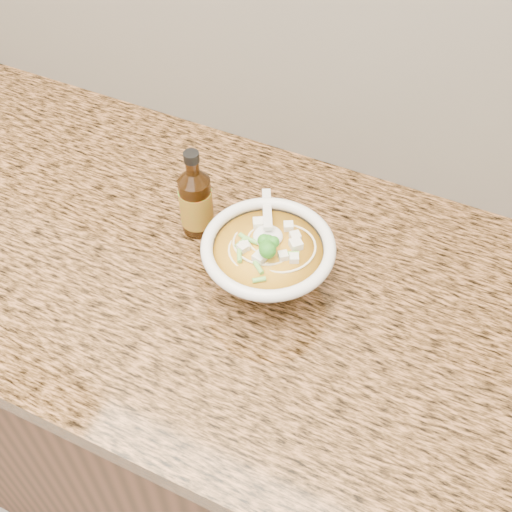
% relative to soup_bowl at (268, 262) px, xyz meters
% --- Properties ---
extents(cabinet, '(4.00, 0.65, 0.86)m').
position_rel_soup_bowl_xyz_m(cabinet, '(-0.26, -0.00, -0.52)').
color(cabinet, black).
rests_on(cabinet, ground).
extents(counter_slab, '(4.00, 0.68, 0.04)m').
position_rel_soup_bowl_xyz_m(counter_slab, '(-0.26, -0.00, -0.07)').
color(counter_slab, '#9B6238').
rests_on(counter_slab, cabinet).
extents(soup_bowl, '(0.20, 0.22, 0.11)m').
position_rel_soup_bowl_xyz_m(soup_bowl, '(0.00, 0.00, 0.00)').
color(soup_bowl, silver).
rests_on(soup_bowl, counter_slab).
extents(hot_sauce_bottle, '(0.06, 0.06, 0.16)m').
position_rel_soup_bowl_xyz_m(hot_sauce_bottle, '(-0.15, 0.05, 0.01)').
color(hot_sauce_bottle, '#3F2008').
rests_on(hot_sauce_bottle, counter_slab).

